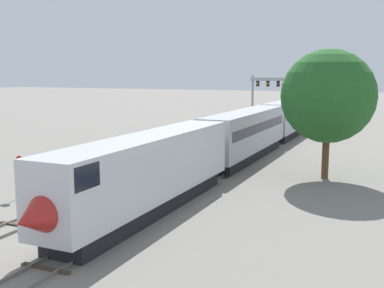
{
  "coord_description": "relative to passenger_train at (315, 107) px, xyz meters",
  "views": [
    {
      "loc": [
        15.78,
        -21.09,
        8.53
      ],
      "look_at": [
        1.0,
        12.0,
        3.0
      ],
      "focal_mm": 43.68,
      "sensor_mm": 36.0,
      "label": 1
    }
  ],
  "objects": [
    {
      "name": "ground_plane",
      "position": [
        -2.0,
        -62.84,
        -2.61
      ],
      "size": [
        400.0,
        400.0,
        0.0
      ],
      "primitive_type": "plane",
      "color": "gray"
    },
    {
      "name": "track_main",
      "position": [
        0.0,
        -2.84,
        -2.55
      ],
      "size": [
        2.6,
        200.0,
        0.16
      ],
      "color": "slate",
      "rests_on": "ground"
    },
    {
      "name": "track_near",
      "position": [
        -5.5,
        -22.84,
        -2.55
      ],
      "size": [
        2.6,
        160.0,
        0.16
      ],
      "color": "slate",
      "rests_on": "ground"
    },
    {
      "name": "passenger_train",
      "position": [
        0.0,
        0.0,
        0.0
      ],
      "size": [
        3.04,
        138.32,
        4.8
      ],
      "color": "silver",
      "rests_on": "ground"
    },
    {
      "name": "signal_gantry",
      "position": [
        -2.25,
        -11.33,
        3.43
      ],
      "size": [
        12.1,
        0.49,
        8.16
      ],
      "color": "#999BA0",
      "rests_on": "ground"
    },
    {
      "name": "stop_sign",
      "position": [
        -10.0,
        -59.87,
        -0.74
      ],
      "size": [
        0.76,
        0.08,
        2.88
      ],
      "color": "gray",
      "rests_on": "ground"
    },
    {
      "name": "trackside_tree_left",
      "position": [
        8.48,
        -45.48,
        4.07
      ],
      "size": [
        7.48,
        7.48,
        10.44
      ],
      "color": "brown",
      "rests_on": "ground"
    }
  ]
}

